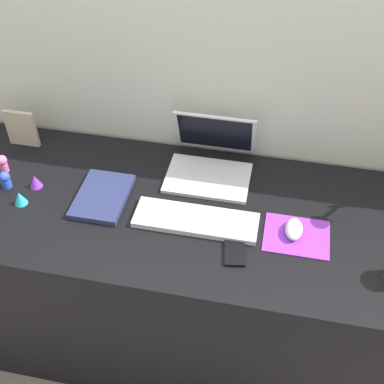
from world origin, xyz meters
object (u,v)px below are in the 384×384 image
(keyboard, at_px, (196,220))
(cell_phone, at_px, (235,250))
(notebook_pad, at_px, (103,196))
(mouse, at_px, (294,229))
(toy_figurine_cyan, at_px, (20,198))
(laptop, at_px, (211,158))
(toy_figurine_blue, at_px, (5,179))
(toy_figurine_purple, at_px, (35,181))
(picture_frame, at_px, (22,128))
(toy_figurine_pink, at_px, (2,163))

(keyboard, bearing_deg, cell_phone, -34.04)
(keyboard, height_order, notebook_pad, same)
(mouse, bearing_deg, toy_figurine_cyan, -177.19)
(laptop, distance_m, toy_figurine_blue, 0.73)
(laptop, relative_size, toy_figurine_purple, 6.09)
(keyboard, xyz_separation_m, mouse, (0.32, 0.01, 0.01))
(laptop, height_order, toy_figurine_purple, laptop)
(laptop, height_order, notebook_pad, laptop)
(picture_frame, xyz_separation_m, toy_figurine_pink, (-0.01, -0.16, -0.04))
(mouse, xyz_separation_m, cell_phone, (-0.18, -0.11, -0.02))
(laptop, bearing_deg, notebook_pad, -146.14)
(toy_figurine_purple, bearing_deg, toy_figurine_pink, 159.53)
(laptop, bearing_deg, mouse, -39.89)
(laptop, distance_m, keyboard, 0.28)
(keyboard, xyz_separation_m, toy_figurine_pink, (-0.74, 0.12, 0.03))
(cell_phone, bearing_deg, keyboard, 137.20)
(picture_frame, bearing_deg, toy_figurine_blue, -79.97)
(keyboard, distance_m, toy_figurine_cyan, 0.61)
(toy_figurine_blue, bearing_deg, mouse, -1.33)
(mouse, xyz_separation_m, toy_figurine_blue, (-1.01, 0.02, 0.01))
(notebook_pad, height_order, toy_figurine_pink, toy_figurine_pink)
(keyboard, bearing_deg, toy_figurine_cyan, -177.07)
(cell_phone, height_order, picture_frame, picture_frame)
(keyboard, height_order, cell_phone, keyboard)
(picture_frame, relative_size, toy_figurine_cyan, 3.05)
(laptop, distance_m, picture_frame, 0.74)
(toy_figurine_cyan, distance_m, toy_figurine_purple, 0.09)
(keyboard, relative_size, toy_figurine_blue, 6.26)
(keyboard, relative_size, picture_frame, 2.73)
(cell_phone, distance_m, toy_figurine_purple, 0.75)
(keyboard, bearing_deg, notebook_pad, 171.45)
(picture_frame, height_order, toy_figurine_blue, picture_frame)
(toy_figurine_blue, bearing_deg, keyboard, -3.13)
(keyboard, relative_size, toy_figurine_purple, 8.32)
(toy_figurine_blue, distance_m, toy_figurine_purple, 0.10)
(notebook_pad, bearing_deg, mouse, -3.03)
(toy_figurine_pink, bearing_deg, toy_figurine_purple, -20.47)
(keyboard, relative_size, toy_figurine_cyan, 8.33)
(laptop, relative_size, picture_frame, 2.00)
(keyboard, bearing_deg, picture_frame, 159.15)
(mouse, height_order, toy_figurine_pink, toy_figurine_pink)
(toy_figurine_pink, bearing_deg, toy_figurine_cyan, -47.42)
(toy_figurine_purple, bearing_deg, cell_phone, -11.99)
(cell_phone, distance_m, toy_figurine_blue, 0.85)
(keyboard, height_order, picture_frame, picture_frame)
(laptop, distance_m, toy_figurine_cyan, 0.68)
(toy_figurine_pink, distance_m, toy_figurine_purple, 0.16)
(toy_figurine_pink, bearing_deg, laptop, 12.51)
(mouse, xyz_separation_m, picture_frame, (-1.05, 0.27, 0.05))
(mouse, bearing_deg, laptop, 140.11)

